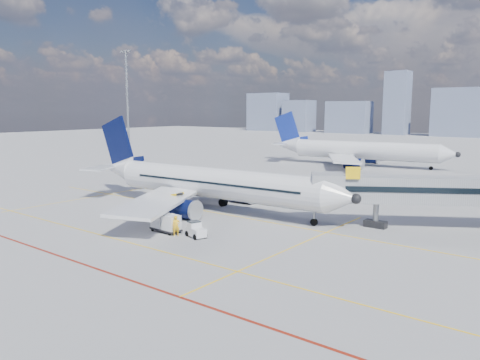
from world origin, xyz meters
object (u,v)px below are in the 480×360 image
object	(u,v)px
baggage_tug	(196,230)
belt_loader	(155,206)
main_aircraft	(206,182)
cargo_dolly	(166,222)
second_aircraft	(357,150)
ramp_worker	(176,226)

from	to	relation	value
baggage_tug	belt_loader	distance (m)	12.21
main_aircraft	baggage_tug	xyz separation A→B (m)	(7.50, -9.89, -2.53)
main_aircraft	cargo_dolly	size ratio (longest dim) A/B	11.40
second_aircraft	belt_loader	bearing A→B (deg)	-95.81
belt_loader	ramp_worker	distance (m)	11.10
main_aircraft	belt_loader	xyz separation A→B (m)	(-3.62, -4.85, -2.52)
baggage_tug	ramp_worker	world-z (taller)	ramp_worker
main_aircraft	belt_loader	world-z (taller)	main_aircraft
second_aircraft	belt_loader	world-z (taller)	second_aircraft
baggage_tug	belt_loader	size ratio (longest dim) A/B	0.35
main_aircraft	cargo_dolly	world-z (taller)	main_aircraft
baggage_tug	second_aircraft	bearing A→B (deg)	118.46
main_aircraft	second_aircraft	size ratio (longest dim) A/B	0.95
second_aircraft	ramp_worker	bearing A→B (deg)	-87.43
main_aircraft	belt_loader	distance (m)	6.55
main_aircraft	second_aircraft	world-z (taller)	second_aircraft
main_aircraft	ramp_worker	bearing A→B (deg)	-64.30
main_aircraft	second_aircraft	xyz separation A→B (m)	(-4.29, 52.57, -0.00)
belt_loader	ramp_worker	size ratio (longest dim) A/B	3.41
second_aircraft	baggage_tug	distance (m)	63.61
cargo_dolly	ramp_worker	xyz separation A→B (m)	(1.79, -0.37, 0.00)
belt_loader	ramp_worker	world-z (taller)	belt_loader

